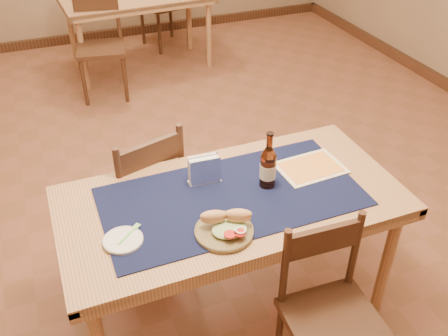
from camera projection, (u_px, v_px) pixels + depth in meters
name	position (u px, v px, depth m)	size (l,w,h in m)	color
room	(174.00, 7.00, 2.55)	(6.04, 7.04, 2.84)	brown
main_table	(232.00, 211.00, 2.37)	(1.60, 0.80, 0.75)	tan
placemat	(232.00, 197.00, 2.32)	(1.20, 0.60, 0.01)	#0E1235
baseboard	(186.00, 209.00, 3.33)	(6.00, 7.00, 0.10)	#452818
back_table	(137.00, 4.00, 4.96)	(1.49, 0.80, 0.75)	tan
chair_main_far	(141.00, 192.00, 2.80)	(0.52, 0.52, 0.92)	#452818
chair_main_near	(331.00, 313.00, 2.15)	(0.41, 0.41, 0.86)	#452818
chair_back_near	(101.00, 45.00, 4.58)	(0.50, 0.50, 0.93)	#452818
chair_back_far	(166.00, 3.00, 5.54)	(0.54, 0.54, 0.96)	#452818
sandwich_plate	(226.00, 227.00, 2.10)	(0.26, 0.25, 0.10)	brown
side_plate	(123.00, 240.00, 2.07)	(0.17, 0.17, 0.01)	silver
fork	(131.00, 232.00, 2.10)	(0.12, 0.11, 0.00)	#76C96E
beer_bottle	(268.00, 167.00, 2.33)	(0.08, 0.08, 0.29)	#4B200D
napkin_holder	(204.00, 170.00, 2.37)	(0.16, 0.07, 0.14)	white
menu_card	(311.00, 167.00, 2.50)	(0.34, 0.25, 0.01)	beige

